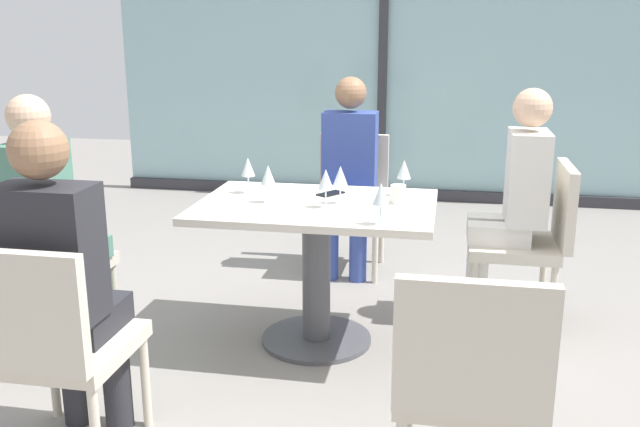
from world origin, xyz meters
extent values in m
plane|color=gray|center=(0.00, 0.00, 0.00)|extent=(12.00, 12.00, 0.00)
cube|color=#8FB7BC|center=(0.00, 3.20, 1.35)|extent=(5.00, 0.03, 2.70)
cube|color=#2D2D33|center=(0.00, 3.17, 1.35)|extent=(0.08, 0.06, 2.70)
cube|color=#2D2D33|center=(0.00, 3.17, 0.05)|extent=(5.00, 0.10, 0.10)
cube|color=silver|center=(0.00, 0.00, 0.71)|extent=(1.15, 0.81, 0.04)
cylinder|color=#4C4C51|center=(0.00, 0.00, 0.35)|extent=(0.14, 0.14, 0.69)
cylinder|color=#4C4C51|center=(0.00, 0.00, 0.01)|extent=(0.56, 0.56, 0.02)
cube|color=beige|center=(0.98, 0.47, 0.42)|extent=(0.46, 0.46, 0.06)
cube|color=beige|center=(1.23, 0.47, 0.66)|extent=(0.05, 0.46, 0.42)
cylinder|color=beige|center=(0.78, 0.67, 0.20)|extent=(0.04, 0.04, 0.39)
cylinder|color=beige|center=(0.78, 0.27, 0.20)|extent=(0.04, 0.04, 0.39)
cylinder|color=beige|center=(1.18, 0.67, 0.20)|extent=(0.04, 0.04, 0.39)
cylinder|color=beige|center=(1.18, 0.27, 0.20)|extent=(0.04, 0.04, 0.39)
cube|color=beige|center=(-0.72, -1.09, 0.42)|extent=(0.46, 0.46, 0.06)
cube|color=beige|center=(-0.72, -1.34, 0.66)|extent=(0.46, 0.05, 0.42)
cylinder|color=beige|center=(-0.52, -0.89, 0.20)|extent=(0.04, 0.04, 0.39)
cylinder|color=beige|center=(-0.92, -0.89, 0.20)|extent=(0.04, 0.04, 0.39)
cube|color=beige|center=(-1.24, -0.31, 0.42)|extent=(0.46, 0.46, 0.06)
cube|color=beige|center=(-1.49, -0.31, 0.66)|extent=(0.05, 0.46, 0.42)
cylinder|color=beige|center=(-1.04, -0.51, 0.20)|extent=(0.04, 0.04, 0.39)
cylinder|color=beige|center=(-1.04, -0.11, 0.20)|extent=(0.04, 0.04, 0.39)
cylinder|color=beige|center=(-1.44, -0.11, 0.20)|extent=(0.04, 0.04, 0.39)
cube|color=beige|center=(0.00, 1.09, 0.42)|extent=(0.46, 0.46, 0.06)
cube|color=beige|center=(0.00, 1.34, 0.66)|extent=(0.46, 0.05, 0.42)
cylinder|color=beige|center=(-0.20, 0.89, 0.20)|extent=(0.04, 0.04, 0.39)
cylinder|color=beige|center=(0.20, 0.89, 0.20)|extent=(0.04, 0.04, 0.39)
cylinder|color=beige|center=(-0.20, 1.29, 0.20)|extent=(0.04, 0.04, 0.39)
cylinder|color=beige|center=(0.20, 1.29, 0.20)|extent=(0.04, 0.04, 0.39)
cube|color=beige|center=(0.72, -1.09, 0.42)|extent=(0.46, 0.46, 0.06)
cube|color=beige|center=(0.72, -1.34, 0.66)|extent=(0.46, 0.05, 0.42)
cylinder|color=beige|center=(0.92, -0.89, 0.20)|extent=(0.04, 0.04, 0.39)
cylinder|color=beige|center=(0.52, -0.89, 0.20)|extent=(0.04, 0.04, 0.39)
cylinder|color=silver|center=(0.80, 0.56, 0.23)|extent=(0.11, 0.11, 0.45)
cube|color=silver|center=(0.90, 0.56, 0.51)|extent=(0.32, 0.13, 0.11)
cylinder|color=silver|center=(0.80, 0.38, 0.23)|extent=(0.11, 0.11, 0.45)
cube|color=silver|center=(0.90, 0.38, 0.51)|extent=(0.32, 0.13, 0.11)
cube|color=silver|center=(1.03, 0.47, 0.80)|extent=(0.20, 0.34, 0.48)
sphere|color=#D8AD8C|center=(1.03, 0.47, 1.16)|extent=(0.20, 0.20, 0.20)
cylinder|color=#28282D|center=(-0.63, -0.92, 0.23)|extent=(0.11, 0.11, 0.45)
cube|color=#28282D|center=(-0.63, -1.01, 0.51)|extent=(0.13, 0.32, 0.11)
cylinder|color=#28282D|center=(-0.81, -0.92, 0.23)|extent=(0.11, 0.11, 0.45)
cube|color=#28282D|center=(-0.81, -1.01, 0.51)|extent=(0.13, 0.32, 0.11)
cube|color=#28282D|center=(-0.72, -1.14, 0.80)|extent=(0.34, 0.20, 0.48)
sphere|color=#936B4C|center=(-0.72, -1.14, 1.16)|extent=(0.20, 0.20, 0.20)
cylinder|color=#4C7F6B|center=(-1.07, -0.40, 0.23)|extent=(0.11, 0.11, 0.45)
cube|color=#4C7F6B|center=(-1.16, -0.40, 0.51)|extent=(0.32, 0.13, 0.11)
cylinder|color=#4C7F6B|center=(-1.07, -0.22, 0.23)|extent=(0.11, 0.11, 0.45)
cube|color=#4C7F6B|center=(-1.16, -0.22, 0.51)|extent=(0.32, 0.13, 0.11)
cube|color=#4C7F6B|center=(-1.29, -0.31, 0.80)|extent=(0.20, 0.34, 0.48)
sphere|color=#D8AD8C|center=(-1.29, -0.31, 1.16)|extent=(0.20, 0.20, 0.20)
cylinder|color=#384C9E|center=(-0.09, 0.92, 0.23)|extent=(0.11, 0.11, 0.45)
cube|color=#384C9E|center=(-0.09, 1.01, 0.51)|extent=(0.13, 0.32, 0.11)
cylinder|color=#384C9E|center=(0.09, 0.92, 0.23)|extent=(0.11, 0.11, 0.45)
cube|color=#384C9E|center=(0.09, 1.01, 0.51)|extent=(0.13, 0.32, 0.11)
cube|color=#384C9E|center=(0.00, 1.14, 0.80)|extent=(0.34, 0.20, 0.48)
sphere|color=#936B4C|center=(0.00, 1.14, 1.16)|extent=(0.20, 0.20, 0.20)
cylinder|color=silver|center=(-0.23, -0.03, 0.73)|extent=(0.06, 0.06, 0.00)
cylinder|color=silver|center=(-0.23, -0.03, 0.78)|extent=(0.01, 0.01, 0.08)
cone|color=silver|center=(-0.23, -0.03, 0.87)|extent=(0.07, 0.07, 0.09)
cylinder|color=silver|center=(-0.38, 0.14, 0.73)|extent=(0.06, 0.06, 0.00)
cylinder|color=silver|center=(-0.38, 0.14, 0.78)|extent=(0.01, 0.01, 0.08)
cone|color=silver|center=(-0.38, 0.14, 0.87)|extent=(0.07, 0.07, 0.09)
cylinder|color=silver|center=(0.35, -0.33, 0.73)|extent=(0.06, 0.06, 0.00)
cylinder|color=silver|center=(0.35, -0.33, 0.78)|extent=(0.01, 0.01, 0.08)
cone|color=silver|center=(0.35, -0.33, 0.87)|extent=(0.07, 0.07, 0.09)
cylinder|color=silver|center=(0.41, 0.23, 0.73)|extent=(0.06, 0.06, 0.00)
cylinder|color=silver|center=(0.41, 0.23, 0.78)|extent=(0.01, 0.01, 0.08)
cone|color=silver|center=(0.41, 0.23, 0.87)|extent=(0.07, 0.07, 0.09)
cylinder|color=silver|center=(0.06, -0.08, 0.73)|extent=(0.06, 0.06, 0.00)
cylinder|color=silver|center=(0.06, -0.08, 0.78)|extent=(0.01, 0.01, 0.08)
cone|color=silver|center=(0.06, -0.08, 0.87)|extent=(0.07, 0.07, 0.09)
cylinder|color=silver|center=(0.12, 0.01, 0.73)|extent=(0.06, 0.06, 0.00)
cylinder|color=silver|center=(0.12, 0.01, 0.78)|extent=(0.01, 0.01, 0.08)
cone|color=silver|center=(0.12, 0.01, 0.87)|extent=(0.07, 0.07, 0.09)
cylinder|color=white|center=(0.39, 0.07, 0.78)|extent=(0.08, 0.08, 0.09)
cube|color=black|center=(0.04, 0.19, 0.73)|extent=(0.14, 0.16, 0.01)
cube|color=silver|center=(0.85, -0.08, 0.14)|extent=(0.32, 0.20, 0.28)
camera|label=1|loc=(0.62, -3.21, 1.55)|focal=38.99mm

